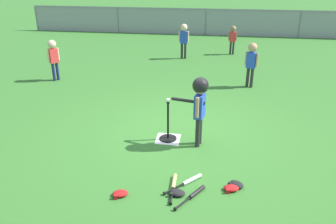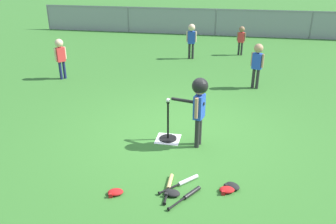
{
  "view_description": "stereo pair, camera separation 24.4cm",
  "coord_description": "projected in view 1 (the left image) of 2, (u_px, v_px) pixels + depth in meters",
  "views": [
    {
      "loc": [
        0.6,
        -5.83,
        3.02
      ],
      "look_at": [
        -0.22,
        -0.29,
        0.55
      ],
      "focal_mm": 36.54,
      "sensor_mm": 36.0,
      "label": 1
    },
    {
      "loc": [
        0.84,
        -5.78,
        3.02
      ],
      "look_at": [
        -0.22,
        -0.29,
        0.55
      ],
      "focal_mm": 36.54,
      "sensor_mm": 36.0,
      "label": 2
    }
  ],
  "objects": [
    {
      "name": "spare_bat_wood",
      "position": [
        174.0,
        184.0,
        5.0
      ],
      "size": [
        0.08,
        0.69,
        0.06
      ],
      "color": "#DBB266",
      "rests_on": "ground_plane"
    },
    {
      "name": "spare_bat_silver",
      "position": [
        188.0,
        181.0,
        5.07
      ],
      "size": [
        0.52,
        0.57,
        0.06
      ],
      "color": "silver",
      "rests_on": "ground_plane"
    },
    {
      "name": "outfield_fence",
      "position": [
        206.0,
        21.0,
        15.09
      ],
      "size": [
        16.06,
        0.06,
        1.15
      ],
      "color": "slate",
      "rests_on": "ground_plane"
    },
    {
      "name": "fielder_deep_center",
      "position": [
        53.0,
        55.0,
        9.2
      ],
      "size": [
        0.24,
        0.27,
        1.12
      ],
      "color": "#191E4C",
      "rests_on": "ground_plane"
    },
    {
      "name": "batter_child",
      "position": [
        200.0,
        98.0,
        5.78
      ],
      "size": [
        0.64,
        0.35,
        1.27
      ],
      "color": "#262626",
      "rests_on": "ground_plane"
    },
    {
      "name": "glove_by_plate",
      "position": [
        120.0,
        194.0,
        4.79
      ],
      "size": [
        0.26,
        0.22,
        0.07
      ],
      "color": "#B21919",
      "rests_on": "ground_plane"
    },
    {
      "name": "home_plate",
      "position": [
        168.0,
        139.0,
        6.34
      ],
      "size": [
        0.44,
        0.44,
        0.01
      ],
      "primitive_type": "cube",
      "color": "white",
      "rests_on": "ground_plane"
    },
    {
      "name": "ground_plane",
      "position": [
        181.0,
        133.0,
        6.57
      ],
      "size": [
        60.0,
        60.0,
        0.0
      ],
      "primitive_type": "plane",
      "color": "#336B28"
    },
    {
      "name": "glove_tossed_aside",
      "position": [
        231.0,
        188.0,
        4.91
      ],
      "size": [
        0.25,
        0.21,
        0.07
      ],
      "color": "#B21919",
      "rests_on": "ground_plane"
    },
    {
      "name": "glove_outfield_drop",
      "position": [
        236.0,
        184.0,
        4.99
      ],
      "size": [
        0.27,
        0.26,
        0.07
      ],
      "color": "black",
      "rests_on": "ground_plane"
    },
    {
      "name": "fielder_deep_right",
      "position": [
        233.0,
        36.0,
        11.88
      ],
      "size": [
        0.29,
        0.2,
        1.0
      ],
      "color": "#262626",
      "rests_on": "ground_plane"
    },
    {
      "name": "fielder_near_left",
      "position": [
        184.0,
        36.0,
        11.32
      ],
      "size": [
        0.34,
        0.23,
        1.16
      ],
      "color": "#262626",
      "rests_on": "ground_plane"
    },
    {
      "name": "spare_bat_black",
      "position": [
        194.0,
        194.0,
        4.79
      ],
      "size": [
        0.4,
        0.58,
        0.06
      ],
      "color": "black",
      "rests_on": "ground_plane"
    },
    {
      "name": "baseball_on_tee",
      "position": [
        168.0,
        100.0,
        6.03
      ],
      "size": [
        0.07,
        0.07,
        0.07
      ],
      "primitive_type": "sphere",
      "color": "white",
      "rests_on": "batting_tee"
    },
    {
      "name": "fielder_deep_left",
      "position": [
        252.0,
        59.0,
        8.69
      ],
      "size": [
        0.31,
        0.23,
        1.16
      ],
      "color": "#262626",
      "rests_on": "ground_plane"
    },
    {
      "name": "glove_near_bats",
      "position": [
        177.0,
        193.0,
        4.81
      ],
      "size": [
        0.25,
        0.2,
        0.07
      ],
      "color": "black",
      "rests_on": "ground_plane"
    },
    {
      "name": "batting_tee",
      "position": [
        168.0,
        133.0,
        6.29
      ],
      "size": [
        0.32,
        0.32,
        0.74
      ],
      "color": "black",
      "rests_on": "ground_plane"
    }
  ]
}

